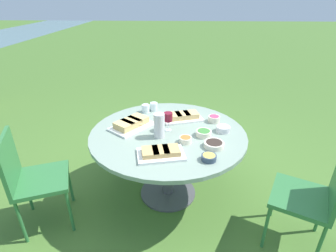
% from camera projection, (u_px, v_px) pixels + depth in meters
% --- Properties ---
extents(ground_plane, '(40.00, 40.00, 0.00)m').
position_uv_depth(ground_plane, '(168.00, 193.00, 2.72)').
color(ground_plane, '#446B2B').
extents(dining_table, '(1.43, 1.43, 0.72)m').
position_uv_depth(dining_table, '(168.00, 141.00, 2.45)').
color(dining_table, '#4C4C51').
rests_on(dining_table, ground_plane).
extents(chair_near_left, '(0.56, 0.55, 0.89)m').
position_uv_depth(chair_near_left, '(30.00, 175.00, 2.14)').
color(chair_near_left, '#2D6B38').
rests_on(chair_near_left, ground_plane).
extents(chair_near_right, '(0.58, 0.57, 0.89)m').
position_uv_depth(chair_near_right, '(315.00, 193.00, 1.94)').
color(chair_near_right, '#2D6B38').
rests_on(chair_near_right, ground_plane).
extents(water_pitcher, '(0.10, 0.10, 0.22)m').
position_uv_depth(water_pitcher, '(159.00, 126.00, 2.27)').
color(water_pitcher, silver).
rests_on(water_pitcher, dining_table).
extents(wine_glass, '(0.08, 0.08, 0.18)m').
position_uv_depth(wine_glass, '(168.00, 118.00, 2.37)').
color(wine_glass, silver).
rests_on(wine_glass, dining_table).
extents(platter_bread_main, '(0.47, 0.44, 0.08)m').
position_uv_depth(platter_bread_main, '(131.00, 124.00, 2.47)').
color(platter_bread_main, white).
rests_on(platter_bread_main, dining_table).
extents(platter_charcuterie, '(0.32, 0.43, 0.07)m').
position_uv_depth(platter_charcuterie, '(183.00, 117.00, 2.63)').
color(platter_charcuterie, white).
rests_on(platter_charcuterie, dining_table).
extents(platter_sandwich_side, '(0.30, 0.41, 0.06)m').
position_uv_depth(platter_sandwich_side, '(161.00, 153.00, 2.04)').
color(platter_sandwich_side, white).
rests_on(platter_sandwich_side, dining_table).
extents(bowl_fries, '(0.12, 0.12, 0.04)m').
position_uv_depth(bowl_fries, '(209.00, 157.00, 1.98)').
color(bowl_fries, '#334256').
rests_on(bowl_fries, dining_table).
extents(bowl_salad, '(0.14, 0.14, 0.05)m').
position_uv_depth(bowl_salad, '(204.00, 133.00, 2.33)').
color(bowl_salad, beige).
rests_on(bowl_salad, dining_table).
extents(bowl_olives, '(0.17, 0.17, 0.04)m').
position_uv_depth(bowl_olives, '(214.00, 144.00, 2.16)').
color(bowl_olives, beige).
rests_on(bowl_olives, dining_table).
extents(bowl_dip_red, '(0.12, 0.12, 0.06)m').
position_uv_depth(bowl_dip_red, '(214.00, 119.00, 2.58)').
color(bowl_dip_red, beige).
rests_on(bowl_dip_red, dining_table).
extents(bowl_dip_cream, '(0.13, 0.13, 0.05)m').
position_uv_depth(bowl_dip_cream, '(223.00, 129.00, 2.40)').
color(bowl_dip_cream, silver).
rests_on(bowl_dip_cream, dining_table).
extents(bowl_roasted_veg, '(0.11, 0.11, 0.05)m').
position_uv_depth(bowl_roasted_veg, '(185.00, 139.00, 2.22)').
color(bowl_roasted_veg, beige).
rests_on(bowl_roasted_veg, dining_table).
extents(cup_water_near, '(0.08, 0.08, 0.09)m').
position_uv_depth(cup_water_near, '(154.00, 107.00, 2.83)').
color(cup_water_near, silver).
rests_on(cup_water_near, dining_table).
extents(cup_water_far, '(0.08, 0.08, 0.08)m').
position_uv_depth(cup_water_far, '(146.00, 108.00, 2.79)').
color(cup_water_far, silver).
rests_on(cup_water_far, dining_table).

